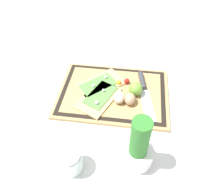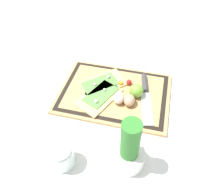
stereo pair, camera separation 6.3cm
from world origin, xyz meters
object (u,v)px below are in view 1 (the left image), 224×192
at_px(pizza_slice_far, 99,97).
at_px(cherry_tomato_red, 127,81).
at_px(knife, 144,87).
at_px(egg_brown, 130,99).
at_px(egg_pink, 119,97).
at_px(lime, 136,88).
at_px(sauce_jar, 70,161).
at_px(cherry_tomato_yellow, 119,82).
at_px(pizza_slice_near, 100,84).
at_px(herb_pot, 138,149).

height_order(pizza_slice_far, cherry_tomato_red, same).
relative_size(knife, egg_brown, 4.93).
xyz_separation_m(egg_brown, cherry_tomato_red, (0.02, -0.11, -0.01)).
height_order(egg_brown, egg_pink, same).
bearing_deg(lime, sauce_jar, 61.29).
bearing_deg(egg_brown, sauce_jar, 59.52).
bearing_deg(knife, lime, 41.10).
relative_size(egg_brown, egg_pink, 1.00).
distance_m(lime, cherry_tomato_yellow, 0.09).
xyz_separation_m(knife, egg_pink, (0.10, 0.08, 0.01)).
xyz_separation_m(pizza_slice_near, cherry_tomato_red, (-0.11, -0.03, 0.01)).
distance_m(pizza_slice_near, cherry_tomato_yellow, 0.08).
xyz_separation_m(egg_brown, lime, (-0.02, -0.06, 0.01)).
bearing_deg(cherry_tomato_red, pizza_slice_far, 44.37).
height_order(lime, herb_pot, herb_pot).
relative_size(knife, cherry_tomato_yellow, 12.43).
bearing_deg(cherry_tomato_yellow, lime, 150.21).
relative_size(egg_brown, herb_pot, 0.25).
bearing_deg(knife, cherry_tomato_red, -18.46).
distance_m(pizza_slice_near, herb_pot, 0.37).
distance_m(knife, lime, 0.05).
relative_size(pizza_slice_near, egg_pink, 4.08).
height_order(egg_pink, cherry_tomato_yellow, egg_pink).
height_order(cherry_tomato_red, sauce_jar, sauce_jar).
relative_size(knife, lime, 4.67).
distance_m(pizza_slice_near, cherry_tomato_red, 0.12).
distance_m(pizza_slice_far, lime, 0.15).
height_order(pizza_slice_near, lime, lime).
relative_size(cherry_tomato_yellow, sauce_jar, 0.25).
relative_size(pizza_slice_far, herb_pot, 1.03).
bearing_deg(pizza_slice_far, egg_brown, 176.49).
height_order(knife, sauce_jar, sauce_jar).
bearing_deg(pizza_slice_near, lime, 169.55).
distance_m(pizza_slice_far, knife, 0.20).
xyz_separation_m(cherry_tomato_red, cherry_tomato_yellow, (0.03, 0.01, -0.00)).
bearing_deg(lime, cherry_tomato_red, -53.10).
distance_m(pizza_slice_far, cherry_tomato_red, 0.15).
height_order(pizza_slice_far, lime, lime).
bearing_deg(egg_brown, herb_pot, 99.79).
relative_size(pizza_slice_near, pizza_slice_far, 1.01).
bearing_deg(knife, pizza_slice_far, 23.53).
height_order(knife, cherry_tomato_yellow, same).
distance_m(egg_brown, cherry_tomato_red, 0.11).
bearing_deg(lime, egg_pink, 41.40).
bearing_deg(sauce_jar, pizza_slice_far, -98.18).
relative_size(cherry_tomato_red, herb_pot, 0.11).
xyz_separation_m(pizza_slice_far, cherry_tomato_red, (-0.10, -0.10, 0.01)).
xyz_separation_m(egg_pink, lime, (-0.06, -0.05, 0.01)).
bearing_deg(cherry_tomato_yellow, herb_pot, 105.88).
xyz_separation_m(knife, cherry_tomato_red, (0.07, -0.02, 0.00)).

